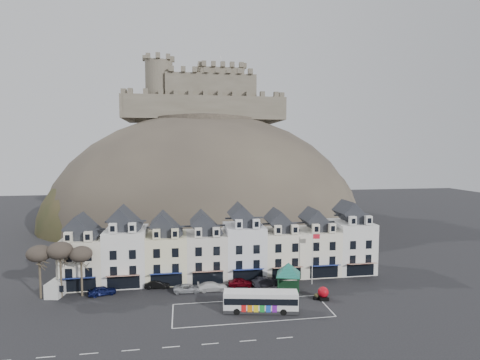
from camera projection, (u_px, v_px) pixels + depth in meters
name	position (u px, v px, depth m)	size (l,w,h in m)	color
ground	(239.00, 315.00, 51.26)	(300.00, 300.00, 0.00)	black
coach_bay_markings	(252.00, 310.00, 52.81)	(22.00, 7.50, 0.01)	silver
townhouse_terrace	(226.00, 247.00, 66.58)	(54.40, 9.35, 11.80)	silver
castle_hill	(210.00, 220.00, 119.33)	(100.00, 76.00, 68.00)	#37302A
castle	(205.00, 96.00, 122.86)	(50.20, 22.20, 22.00)	brown
tree_left_far	(39.00, 254.00, 56.52)	(3.61, 3.61, 8.24)	#3B3125
tree_left_mid	(60.00, 251.00, 56.96)	(3.78, 3.78, 8.64)	#3B3125
tree_left_near	(81.00, 255.00, 57.48)	(3.43, 3.43, 7.84)	#3B3125
bus	(261.00, 300.00, 52.29)	(10.61, 4.24, 2.92)	#262628
bus_shelter	(288.00, 269.00, 59.50)	(7.07, 7.07, 4.74)	#10321B
red_buoy	(323.00, 293.00, 56.46)	(1.60, 1.60, 1.99)	black
flagpole	(313.00, 255.00, 62.70)	(1.27, 0.21, 8.82)	silver
white_van	(59.00, 287.00, 58.80)	(2.98, 5.30, 2.28)	silver
planter_west	(317.00, 296.00, 56.62)	(1.01, 0.68, 0.97)	black
planter_east	(323.00, 295.00, 57.07)	(1.15, 0.80, 1.04)	black
car_navy	(102.00, 291.00, 58.26)	(1.67, 4.16, 1.42)	#0C1240
car_black	(157.00, 284.00, 61.20)	(1.41, 4.05, 1.34)	black
car_silver	(188.00, 288.00, 59.50)	(2.07, 4.41, 1.24)	#AEB1B6
car_white	(212.00, 286.00, 60.11)	(1.96, 4.82, 1.40)	white
car_maroon	(241.00, 282.00, 62.01)	(1.67, 4.14, 1.41)	#56040D
car_charcoal	(265.00, 281.00, 62.25)	(1.60, 4.59, 1.51)	black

